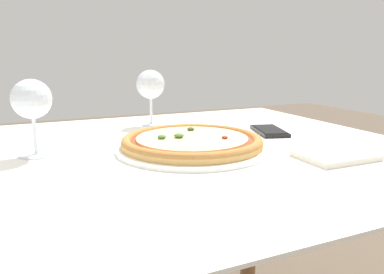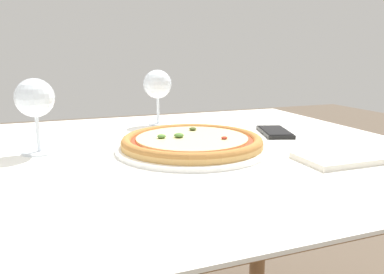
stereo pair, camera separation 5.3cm
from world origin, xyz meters
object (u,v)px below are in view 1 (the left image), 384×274
Objects in this scene: dining_table at (104,193)px; wine_glass_far_right at (32,101)px; cell_phone at (269,131)px; wine_glass_far_left at (151,85)px; pizza_plate at (192,143)px.

wine_glass_far_right reaches higher than dining_table.
wine_glass_far_left is at bearing 136.77° from cell_phone.
dining_table is 0.22m from pizza_plate.
dining_table is 0.42m from wine_glass_far_left.
cell_phone is at bearing 17.46° from pizza_plate.
dining_table is at bearing -28.51° from wine_glass_far_right.
wine_glass_far_right is at bearing 163.88° from pizza_plate.
pizza_plate is at bearing -16.12° from wine_glass_far_right.
wine_glass_far_left is 0.41m from wine_glass_far_right.
cell_phone is at bearing -43.23° from wine_glass_far_left.
dining_table is at bearing -172.70° from cell_phone.
wine_glass_far_left reaches higher than pizza_plate.
cell_phone is (0.26, -0.24, -0.11)m from wine_glass_far_left.
wine_glass_far_right is 0.60m from cell_phone.
wine_glass_far_right is (-0.33, -0.24, -0.00)m from wine_glass_far_left.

